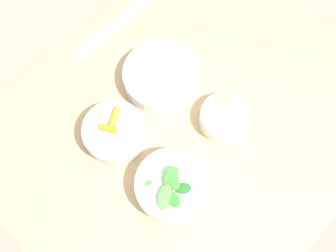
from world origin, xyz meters
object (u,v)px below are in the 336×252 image
bowl_carrots (115,132)px  bowl_greens (171,186)px  bowl_beans_hotdog (160,77)px  bowl_cookies (225,117)px  ruler (113,27)px

bowl_carrots → bowl_greens: bearing=-87.7°
bowl_greens → bowl_beans_hotdog: bowl_greens is taller
bowl_cookies → bowl_carrots: bearing=144.8°
bowl_beans_hotdog → ruler: 0.21m
bowl_cookies → ruler: size_ratio=0.45×
bowl_beans_hotdog → ruler: bowl_beans_hotdog is taller
bowl_carrots → bowl_cookies: bowl_carrots is taller
bowl_carrots → bowl_beans_hotdog: bearing=10.4°
bowl_beans_hotdog → ruler: bearing=84.9°
bowl_cookies → ruler: bearing=92.9°
bowl_carrots → bowl_greens: bowl_greens is taller
ruler → bowl_greens: bearing=-114.4°
bowl_greens → bowl_beans_hotdog: (0.18, 0.22, -0.01)m
bowl_beans_hotdog → ruler: (0.02, 0.21, -0.02)m
bowl_carrots → ruler: bearing=50.1°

